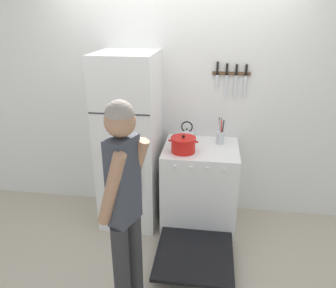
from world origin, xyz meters
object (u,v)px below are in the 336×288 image
dutch_oven_pot (183,145)px  tea_kettle (187,135)px  utensil_jar (220,136)px  person (125,204)px  stove_range (199,188)px  refrigerator (130,142)px

dutch_oven_pot → tea_kettle: 0.26m
utensil_jar → person: bearing=-115.7°
tea_kettle → stove_range: bearing=-47.4°
stove_range → dutch_oven_pot: dutch_oven_pot is taller
dutch_oven_pot → utensil_jar: size_ratio=1.04×
tea_kettle → person: (-0.31, -1.35, -0.01)m
stove_range → utensil_jar: utensil_jar is taller
refrigerator → dutch_oven_pot: refrigerator is taller
stove_range → refrigerator: bearing=176.5°
dutch_oven_pot → tea_kettle: size_ratio=1.26×
stove_range → tea_kettle: size_ratio=6.02×
stove_range → dutch_oven_pot: size_ratio=4.77×
utensil_jar → tea_kettle: bearing=-178.9°
dutch_oven_pot → utensil_jar: (0.36, 0.27, 0.00)m
refrigerator → utensil_jar: 0.94m
refrigerator → utensil_jar: refrigerator is taller
refrigerator → utensil_jar: bearing=8.0°
utensil_jar → stove_range: bearing=-136.9°
dutch_oven_pot → utensil_jar: utensil_jar is taller
refrigerator → tea_kettle: refrigerator is taller
dutch_oven_pot → utensil_jar: 0.45m
tea_kettle → dutch_oven_pot: bearing=-92.9°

